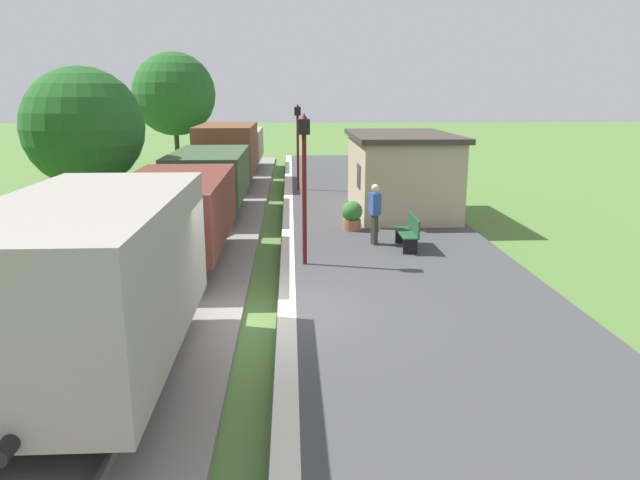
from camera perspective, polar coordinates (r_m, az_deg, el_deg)
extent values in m
plane|color=#517A38|center=(11.96, -5.06, -7.97)|extent=(160.00, 160.00, 0.00)
cube|color=#424244|center=(12.20, 10.24, -7.06)|extent=(6.00, 60.00, 0.25)
cube|color=silver|center=(11.85, -3.14, -6.82)|extent=(0.36, 60.00, 0.01)
cube|color=gray|center=(12.27, -16.44, -7.62)|extent=(3.80, 60.00, 0.12)
cube|color=slate|center=(12.07, -13.13, -7.10)|extent=(0.07, 60.00, 0.14)
cube|color=slate|center=(12.42, -19.73, -6.99)|extent=(0.07, 60.00, 0.14)
cube|color=gray|center=(9.29, -20.92, -3.03)|extent=(2.50, 5.60, 2.20)
cube|color=black|center=(9.59, -20.43, -8.47)|extent=(2.10, 5.15, 0.50)
cylinder|color=black|center=(11.28, -17.64, -6.25)|extent=(1.56, 0.84, 0.84)
cylinder|color=black|center=(8.17, -24.08, -14.77)|extent=(1.56, 0.84, 0.84)
cylinder|color=black|center=(12.27, -16.39, -3.32)|extent=(0.20, 0.30, 0.20)
cylinder|color=black|center=(7.13, -27.70, -17.27)|extent=(0.20, 0.30, 0.20)
cube|color=brown|center=(15.59, -13.50, 2.91)|extent=(2.50, 5.60, 1.60)
cube|color=black|center=(15.72, -13.37, 0.58)|extent=(2.10, 5.15, 0.50)
cylinder|color=black|center=(17.50, -12.29, 1.13)|extent=(1.56, 0.84, 0.84)
cylinder|color=black|center=(14.08, -14.61, -2.08)|extent=(1.56, 0.84, 0.84)
cylinder|color=black|center=(18.56, -11.76, 2.66)|extent=(0.20, 0.30, 0.20)
cylinder|color=black|center=(12.92, -15.68, -2.41)|extent=(0.20, 0.30, 0.20)
cube|color=#384C33|center=(22.03, -10.42, 6.16)|extent=(2.50, 5.60, 1.60)
cube|color=black|center=(22.12, -10.34, 4.49)|extent=(2.10, 5.15, 0.50)
cylinder|color=black|center=(23.92, -9.78, 4.60)|extent=(1.56, 0.84, 0.84)
cylinder|color=black|center=(20.42, -10.95, 2.99)|extent=(1.56, 0.84, 0.84)
cylinder|color=black|center=(25.02, -9.49, 5.59)|extent=(0.20, 0.30, 0.20)
cylinder|color=black|center=(19.24, -11.45, 3.07)|extent=(0.20, 0.30, 0.20)
cube|color=brown|center=(28.51, -8.74, 8.53)|extent=(2.50, 5.60, 2.20)
cube|color=black|center=(28.61, -8.67, 6.64)|extent=(2.10, 5.15, 0.50)
cylinder|color=black|center=(30.41, -8.32, 6.59)|extent=(1.56, 0.84, 0.84)
cylinder|color=black|center=(26.88, -9.02, 5.63)|extent=(1.56, 0.84, 0.84)
cylinder|color=black|center=(31.53, -8.14, 7.31)|extent=(0.20, 0.30, 0.20)
cylinder|color=black|center=(25.70, -9.31, 5.81)|extent=(0.20, 0.30, 0.20)
cube|color=gray|center=(35.09, -7.64, 9.04)|extent=(2.50, 5.60, 1.60)
cube|color=black|center=(35.14, -7.61, 7.98)|extent=(2.10, 5.15, 0.50)
cylinder|color=black|center=(36.95, -7.37, 7.88)|extent=(1.56, 0.84, 0.84)
cylinder|color=black|center=(33.40, -7.84, 7.24)|extent=(1.56, 0.84, 0.84)
cylinder|color=black|center=(38.07, -7.25, 8.43)|extent=(0.20, 0.30, 0.20)
cylinder|color=black|center=(32.22, -8.03, 7.45)|extent=(0.20, 0.30, 0.20)
cube|color=tan|center=(21.70, 7.61, 6.08)|extent=(3.20, 5.50, 2.60)
cube|color=#3D3833|center=(21.56, 7.72, 9.74)|extent=(3.50, 5.80, 0.18)
cube|color=black|center=(20.37, 3.69, 6.04)|extent=(0.03, 0.90, 0.80)
cube|color=#1E4C2D|center=(16.62, 8.16, 0.68)|extent=(0.42, 1.50, 0.04)
cube|color=#1E4C2D|center=(16.60, 8.83, 1.51)|extent=(0.04, 1.50, 0.45)
cube|color=black|center=(16.10, 8.53, -0.61)|extent=(0.38, 0.06, 0.42)
cube|color=black|center=(17.24, 7.76, 0.38)|extent=(0.38, 0.06, 0.42)
cylinder|color=#38332D|center=(16.91, 5.26, 0.96)|extent=(0.15, 0.15, 0.86)
cylinder|color=#38332D|center=(17.06, 5.07, 1.07)|extent=(0.15, 0.15, 0.86)
cube|color=#2D5199|center=(16.84, 5.22, 3.44)|extent=(0.31, 0.42, 0.60)
sphere|color=beige|center=(16.77, 5.25, 4.92)|extent=(0.22, 0.22, 0.22)
cylinder|color=#9E6642|center=(18.76, 3.03, 1.46)|extent=(0.56, 0.56, 0.34)
sphere|color=#387A33|center=(18.67, 3.05, 2.74)|extent=(0.64, 0.64, 0.64)
cylinder|color=#591414|center=(14.71, -1.48, 3.72)|extent=(0.11, 0.11, 3.20)
cube|color=black|center=(14.51, -1.53, 10.66)|extent=(0.28, 0.28, 0.36)
sphere|color=#F2E5BF|center=(14.51, -1.53, 10.66)|extent=(0.20, 0.20, 0.20)
cone|color=#591414|center=(14.50, -1.53, 11.61)|extent=(0.20, 0.20, 0.16)
cylinder|color=#591414|center=(26.47, -2.10, 8.22)|extent=(0.11, 0.11, 3.20)
cube|color=black|center=(26.36, -2.14, 12.07)|extent=(0.28, 0.28, 0.36)
sphere|color=#F2E5BF|center=(26.36, -2.14, 12.07)|extent=(0.20, 0.20, 0.20)
cone|color=#591414|center=(26.35, -2.14, 12.59)|extent=(0.20, 0.20, 0.16)
cylinder|color=#4C3823|center=(20.96, -20.90, 3.38)|extent=(0.28, 0.28, 1.92)
sphere|color=#235B23|center=(20.70, -21.47, 9.87)|extent=(3.78, 3.78, 3.78)
cylinder|color=#4C3823|center=(29.48, -20.17, 6.86)|extent=(0.28, 0.28, 2.58)
sphere|color=#2D6B28|center=(29.32, -20.58, 11.72)|extent=(3.24, 3.24, 3.24)
cylinder|color=#4C3823|center=(37.17, -13.36, 8.56)|extent=(0.28, 0.28, 2.52)
sphere|color=#235B23|center=(37.03, -13.63, 13.27)|extent=(4.79, 4.79, 4.79)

